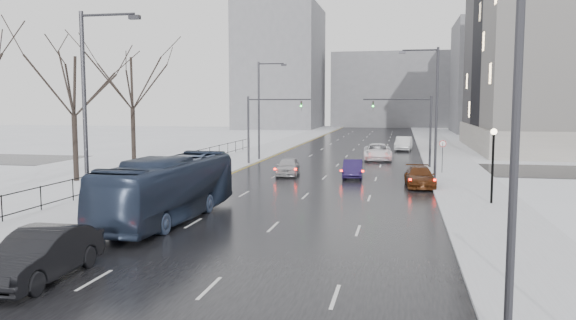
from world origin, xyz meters
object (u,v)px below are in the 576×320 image
Objects in this scene: streetlight_l_far at (261,106)px; sedan_center_near at (288,166)px; lamppost_r_mid at (493,155)px; mast_signal_left at (259,122)px; tree_park_d at (77,182)px; streetlight_l_near at (89,109)px; streetlight_r_mid at (433,106)px; sedan_right_cross at (378,152)px; sedan_right_near at (353,169)px; tree_park_e at (134,167)px; bus at (169,188)px; sedan_left_near at (41,255)px; streetlight_r_near at (505,115)px; no_uturn_sign at (443,147)px; mast_signal_right at (418,123)px; sedan_right_distant at (404,144)px; sedan_right_far at (420,177)px.

streetlight_l_far reaches higher than sedan_center_near.
mast_signal_left is at bearing 135.52° from lamppost_r_mid.
streetlight_l_near is at bearing -55.47° from tree_park_d.
streetlight_r_mid is 1.65× the size of sedan_right_cross.
streetlight_l_far is at bearing 128.91° from sedan_right_near.
streetlight_r_mid reaches higher than lamppost_r_mid.
streetlight_l_far is at bearing -171.75° from sedan_right_cross.
tree_park_e is 25.05m from bus.
lamppost_r_mid is at bearing 44.66° from sedan_left_near.
no_uturn_sign is (1.03, 34.00, -3.32)m from streetlight_r_near.
mast_signal_right is 14.65m from mast_signal_left.
sedan_right_near is at bearing -93.64° from sedan_right_distant.
sedan_right_near is at bearing -9.80° from tree_park_e.
sedan_left_near is (-13.04, -35.32, -3.21)m from mast_signal_right.
mast_signal_left is at bearing 88.28° from streetlight_l_near.
tree_park_d reaches higher than sedan_right_near.
streetlight_r_mid is at bearing -8.80° from sedan_center_near.
tree_park_e is 24.12m from sedan_right_cross.
tree_park_e is at bearing 180.00° from no_uturn_sign.
streetlight_r_mid is at bearing -75.94° from sedan_right_cross.
streetlight_l_near is 2.34× the size of lamppost_r_mid.
mast_signal_left is at bearing 20.19° from tree_park_e.
sedan_center_near is 11.06m from sedan_right_far.
sedan_center_near is 15.28m from sedan_right_cross.
tree_park_e is at bearing 127.79° from streetlight_r_near.
streetlight_l_far is 2.09× the size of sedan_right_far.
sedan_right_near is at bearing 130.11° from lamppost_r_mid.
sedan_right_far is (14.51, -11.46, -3.37)m from mast_signal_left.
streetlight_l_far is 1.93× the size of sedan_left_near.
streetlight_r_near is 1.54× the size of mast_signal_right.
tree_park_d is 35.80m from streetlight_r_near.
streetlight_r_near and streetlight_l_near have the same top height.
tree_park_d is 27.24m from streetlight_r_mid.
sedan_right_near is (9.50, -7.52, -3.36)m from mast_signal_left.
streetlight_l_near is 32.03m from mast_signal_right.
sedan_right_distant is at bearing 93.60° from mast_signal_right.
bus is 18.37m from sedan_center_near.
sedan_right_cross is (6.57, 13.79, 0.11)m from sedan_center_near.
no_uturn_sign is at bearing 57.90° from bus.
sedan_right_distant is at bearing 73.04° from streetlight_l_near.
sedan_right_cross is (10.83, 6.49, -3.22)m from mast_signal_left.
no_uturn_sign is (1.87, -4.00, -1.81)m from mast_signal_right.
bus is at bearing -155.50° from lamppost_r_mid.
tree_park_e reaches higher than no_uturn_sign.
sedan_right_near is at bearing 69.19° from bus.
sedan_right_distant reaches higher than sedan_right_cross.
sedan_center_near is at bearing 154.41° from sedan_right_far.
lamppost_r_mid is 18.41m from mast_signal_right.
sedan_right_near is (7.89, 27.80, -0.15)m from sedan_left_near.
streetlight_l_far is 2.34× the size of sedan_right_near.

